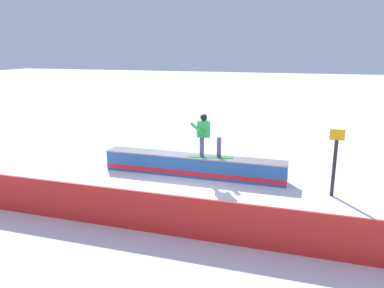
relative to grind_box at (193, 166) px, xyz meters
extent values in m
plane|color=white|center=(0.00, 0.00, -0.32)|extent=(120.00, 120.00, 0.00)
cube|color=#286DB6|center=(0.00, 0.00, 0.01)|extent=(6.13, 0.69, 0.66)
cube|color=red|center=(0.00, 0.00, -0.15)|extent=(6.14, 0.70, 0.16)
cube|color=gray|center=(0.00, 0.00, 0.36)|extent=(6.13, 0.75, 0.04)
cube|color=#328B49|center=(-0.59, -0.01, 0.39)|extent=(1.49, 0.52, 0.01)
cylinder|color=#48558E|center=(-0.32, 0.04, 0.72)|extent=(0.16, 0.16, 0.65)
cylinder|color=#48558E|center=(-0.86, -0.06, 0.72)|extent=(0.16, 0.16, 0.65)
cube|color=green|center=(-0.37, 0.03, 1.31)|extent=(0.44, 0.31, 0.53)
sphere|color=black|center=(-0.37, 0.03, 1.68)|extent=(0.22, 0.22, 0.22)
cylinder|color=green|center=(-0.22, 0.22, 1.34)|extent=(0.48, 0.17, 0.43)
cylinder|color=green|center=(-0.44, -0.15, 1.34)|extent=(0.22, 0.13, 0.56)
cube|color=red|center=(0.00, 4.12, 0.17)|extent=(13.47, 0.27, 0.97)
cylinder|color=#262628|center=(-4.35, 0.43, 0.51)|extent=(0.10, 0.10, 1.65)
cube|color=yellow|center=(-4.35, 0.43, 1.48)|extent=(0.40, 0.04, 0.30)
camera|label=1|loc=(-3.70, 11.26, 3.76)|focal=34.91mm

